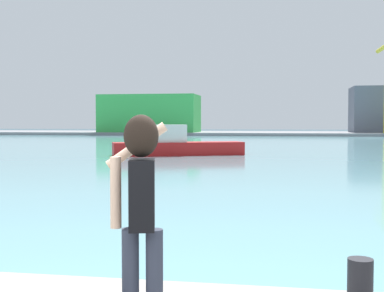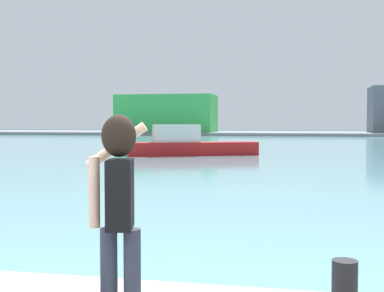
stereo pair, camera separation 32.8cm
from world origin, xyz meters
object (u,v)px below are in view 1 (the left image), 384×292
Objects in this scene: person_photographer at (141,199)px; warehouse_left at (150,114)px; harbor_bollard at (360,281)px; boat_moored at (174,145)px.

person_photographer is 89.88m from warehouse_left.
harbor_bollard is 0.05× the size of boat_moored.
boat_moored is at bearing 104.99° from harbor_bollard.
person_photographer is 2.23m from harbor_bollard.
boat_moored is at bearing -73.81° from warehouse_left.
warehouse_left is at bearing 83.33° from boat_moored.
harbor_bollard is (1.84, 0.92, -0.86)m from person_photographer.
boat_moored is (-8.06, 30.09, -0.09)m from harbor_bollard.
warehouse_left reaches higher than harbor_bollard.
person_photographer is 31.64m from boat_moored.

